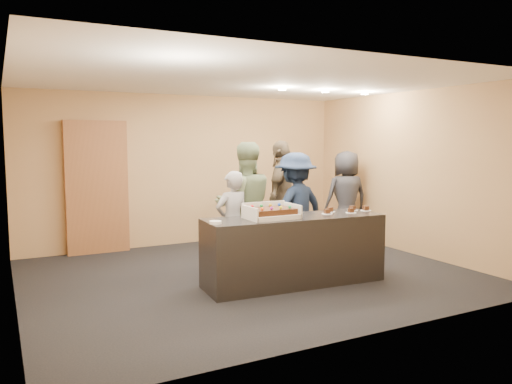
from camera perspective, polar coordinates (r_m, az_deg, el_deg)
room at (r=6.93m, az=-0.65°, el=1.44°), size 6.04×6.00×2.70m
serving_counter at (r=6.63m, az=4.37°, el=-6.65°), size 2.44×0.86×0.90m
storage_cabinet at (r=8.73m, az=-17.73°, el=0.51°), size 1.01×0.15×2.22m
cake_box at (r=6.39m, az=1.69°, el=-2.61°), size 0.65×0.45×0.19m
sheet_cake at (r=6.36m, az=1.79°, el=-2.17°), size 0.55×0.38×0.11m
plate_stack at (r=5.97m, az=-4.67°, el=-3.49°), size 0.15×0.15×0.04m
slice_a at (r=6.80m, az=8.13°, el=-2.32°), size 0.15×0.15×0.07m
slice_b at (r=7.00m, az=8.44°, el=-2.09°), size 0.15×0.15×0.07m
slice_c at (r=6.96m, az=10.80°, el=-2.18°), size 0.15×0.15×0.07m
slice_d at (r=7.20m, az=10.97°, el=-1.91°), size 0.15×0.15×0.07m
slice_e at (r=7.21m, az=12.44°, el=-1.93°), size 0.15×0.15×0.07m
person_server_grey at (r=7.11m, az=-2.71°, el=-3.48°), size 0.57×0.41×1.46m
person_sage_man at (r=7.43m, az=-1.27°, el=-1.49°), size 1.01×0.85×1.87m
person_navy_man at (r=7.72m, az=4.53°, el=-1.82°), size 1.21×0.84×1.70m
person_brown_extra at (r=8.55m, az=2.95°, el=-0.44°), size 1.12×1.10×1.89m
person_dark_suit at (r=9.27m, az=10.25°, el=-0.60°), size 0.90×0.66×1.70m
ceiling_spotlights at (r=8.20m, az=7.93°, el=11.33°), size 1.72×0.12×0.03m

